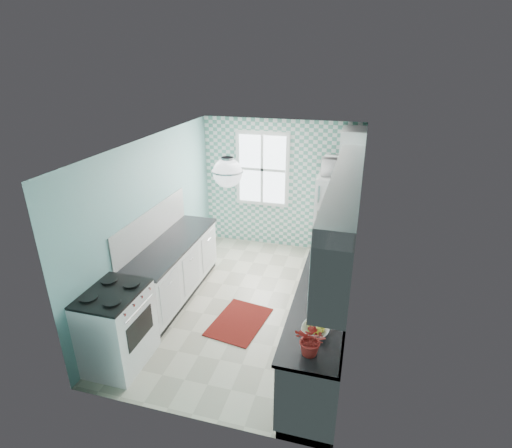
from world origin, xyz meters
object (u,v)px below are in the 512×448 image
(fridge, at_px, (335,219))
(potted_plant, at_px, (312,340))
(sink, at_px, (336,240))
(ceiling_light, at_px, (228,172))
(fruit_bowl, at_px, (315,330))
(stove, at_px, (116,326))
(microwave, at_px, (340,167))

(fridge, relative_size, potted_plant, 4.89)
(sink, xyz_separation_m, potted_plant, (-0.00, -2.66, 0.18))
(ceiling_light, bearing_deg, fruit_bowl, -34.65)
(stove, height_order, fruit_bowl, stove)
(ceiling_light, height_order, microwave, ceiling_light)
(fridge, relative_size, sink, 3.01)
(fridge, bearing_deg, fruit_bowl, -89.68)
(sink, distance_m, potted_plant, 2.67)
(ceiling_light, bearing_deg, potted_plant, -44.02)
(fridge, distance_m, microwave, 0.98)
(fridge, distance_m, sink, 1.12)
(stove, height_order, microwave, microwave)
(sink, distance_m, microwave, 1.41)
(potted_plant, bearing_deg, microwave, 91.37)
(ceiling_light, xyz_separation_m, microwave, (1.11, 2.61, -0.53))
(potted_plant, bearing_deg, ceiling_light, 135.98)
(sink, height_order, potted_plant, sink)
(stove, xyz_separation_m, potted_plant, (2.40, -0.34, 0.58))
(sink, bearing_deg, fruit_bowl, -86.46)
(sink, bearing_deg, ceiling_light, -125.12)
(stove, xyz_separation_m, sink, (2.40, 2.32, 0.41))
(fridge, distance_m, fruit_bowl, 3.44)
(fridge, height_order, fruit_bowl, fridge)
(stove, bearing_deg, sink, 47.61)
(ceiling_light, distance_m, fridge, 3.21)
(stove, relative_size, microwave, 1.76)
(sink, distance_m, fruit_bowl, 2.33)
(fruit_bowl, bearing_deg, microwave, 91.50)
(sink, relative_size, fruit_bowl, 1.91)
(ceiling_light, height_order, fruit_bowl, ceiling_light)
(microwave, bearing_deg, ceiling_light, 70.16)
(fridge, height_order, microwave, microwave)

